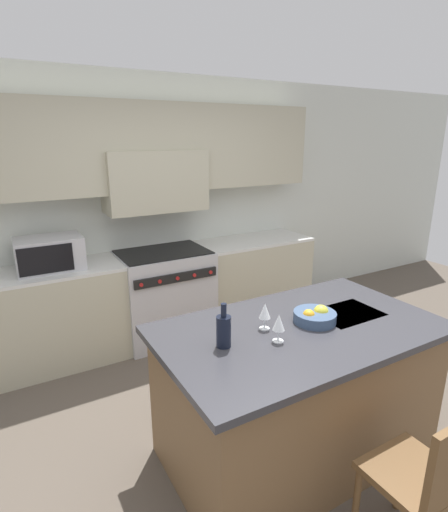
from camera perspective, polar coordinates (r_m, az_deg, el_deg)
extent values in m
plane|color=brown|center=(3.10, 6.42, -25.44)|extent=(10.00, 10.00, 0.00)
cube|color=silver|center=(4.38, -10.68, 6.84)|extent=(10.00, 0.06, 2.70)
cube|color=#B2AD93|center=(4.13, -10.19, 15.02)|extent=(3.58, 0.34, 0.85)
cube|color=#B2AD93|center=(4.12, -9.82, 10.50)|extent=(1.01, 0.40, 0.60)
cube|color=#B2AD93|center=(4.09, -23.51, -8.25)|extent=(1.33, 0.62, 0.90)
cube|color=silver|center=(3.93, -24.29, -2.06)|extent=(1.33, 0.62, 0.03)
cube|color=#B2AD93|center=(4.80, 4.08, -3.18)|extent=(1.33, 0.62, 0.90)
cube|color=silver|center=(4.66, 4.20, 2.20)|extent=(1.33, 0.62, 0.03)
cube|color=#B7B7BC|center=(4.29, -8.44, -5.53)|extent=(0.93, 0.66, 0.94)
cube|color=black|center=(4.14, -8.71, 0.58)|extent=(0.89, 0.61, 0.01)
cube|color=black|center=(3.89, -6.76, -3.11)|extent=(0.85, 0.02, 0.09)
cylinder|color=#B21E1E|center=(3.76, -11.76, -4.04)|extent=(0.04, 0.02, 0.04)
cylinder|color=#B21E1E|center=(3.81, -9.18, -3.60)|extent=(0.04, 0.02, 0.04)
cylinder|color=#B21E1E|center=(3.87, -6.69, -3.16)|extent=(0.04, 0.02, 0.04)
cylinder|color=#B21E1E|center=(3.94, -4.28, -2.73)|extent=(0.04, 0.02, 0.04)
cylinder|color=#B21E1E|center=(4.02, -1.95, -2.31)|extent=(0.04, 0.02, 0.04)
cube|color=#B7B7BC|center=(3.89, -23.66, 0.34)|extent=(0.56, 0.38, 0.30)
cube|color=black|center=(3.69, -24.06, -0.51)|extent=(0.44, 0.01, 0.24)
cube|color=brown|center=(2.83, 10.36, -18.76)|extent=(1.69, 0.97, 0.89)
cube|color=#333338|center=(2.59, 10.90, -10.29)|extent=(1.80, 1.05, 0.04)
cube|color=#2D2D30|center=(2.84, 17.20, -7.87)|extent=(0.44, 0.32, 0.01)
cylinder|color=#B2B2B7|center=(2.96, 14.54, -6.56)|extent=(0.02, 0.02, 0.00)
cube|color=brown|center=(2.43, 25.40, -26.41)|extent=(0.42, 0.40, 0.04)
cylinder|color=brown|center=(2.56, 18.35, -30.54)|extent=(0.04, 0.04, 0.45)
cylinder|color=brown|center=(2.77, 23.93, -26.79)|extent=(0.04, 0.04, 0.45)
cylinder|color=black|center=(2.28, -0.05, -10.74)|extent=(0.08, 0.08, 0.18)
cylinder|color=black|center=(2.22, -0.05, -7.75)|extent=(0.03, 0.03, 0.08)
cylinder|color=white|center=(2.39, 7.72, -11.93)|extent=(0.06, 0.06, 0.01)
cylinder|color=white|center=(2.37, 7.75, -11.14)|extent=(0.01, 0.01, 0.07)
cone|color=white|center=(2.33, 7.83, -9.35)|extent=(0.07, 0.07, 0.10)
cylinder|color=white|center=(2.52, 5.78, -10.25)|extent=(0.06, 0.06, 0.01)
cylinder|color=white|center=(2.50, 5.81, -9.49)|extent=(0.01, 0.01, 0.07)
cone|color=white|center=(2.47, 5.86, -7.77)|extent=(0.07, 0.07, 0.10)
cylinder|color=#384C6B|center=(2.64, 12.82, -8.49)|extent=(0.27, 0.27, 0.07)
sphere|color=gold|center=(2.60, 12.01, -8.27)|extent=(0.08, 0.08, 0.08)
sphere|color=gold|center=(2.67, 13.68, -7.80)|extent=(0.10, 0.10, 0.10)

